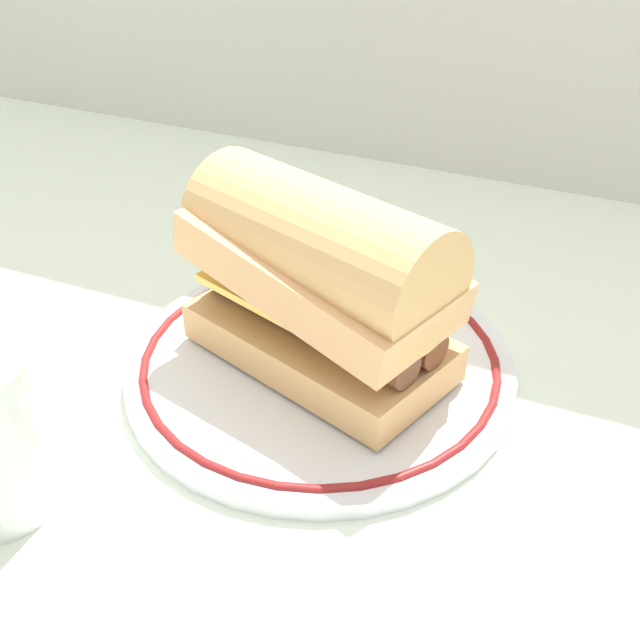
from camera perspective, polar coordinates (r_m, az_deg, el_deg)
name	(u,v)px	position (r m, az deg, el deg)	size (l,w,h in m)	color
ground_plane	(315,368)	(0.56, -0.32, -3.35)	(1.50, 1.50, 0.00)	white
plate	(320,365)	(0.55, 0.00, -3.16)	(0.26, 0.26, 0.01)	white
sausage_sandwich	(320,276)	(0.51, 0.00, 3.07)	(0.19, 0.14, 0.12)	#E0AE6E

